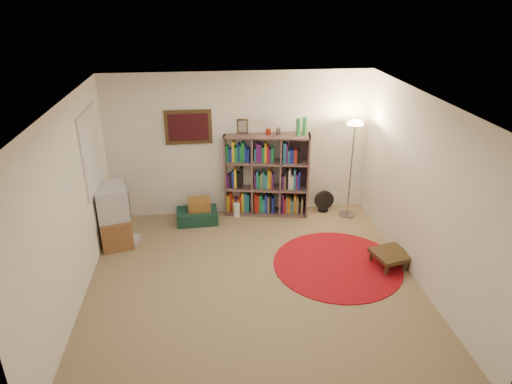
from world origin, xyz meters
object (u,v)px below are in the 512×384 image
at_px(bookshelf, 265,176).
at_px(floor_lamp, 354,137).
at_px(floor_fan, 324,201).
at_px(suitcase, 197,216).
at_px(side_table, 391,255).
at_px(tv_stand, 114,216).

relative_size(bookshelf, floor_lamp, 1.00).
height_order(floor_fan, suitcase, floor_fan).
height_order(floor_lamp, suitcase, floor_lamp).
xyz_separation_m(floor_lamp, side_table, (0.15, -1.64, -1.26)).
bearing_deg(floor_lamp, tv_stand, -172.63).
relative_size(floor_fan, side_table, 0.68).
xyz_separation_m(floor_fan, tv_stand, (-3.54, -0.71, 0.27)).
distance_m(floor_fan, side_table, 1.92).
bearing_deg(suitcase, tv_stand, -159.38).
bearing_deg(tv_stand, side_table, -30.33).
xyz_separation_m(floor_lamp, floor_fan, (-0.38, 0.21, -1.25)).
height_order(suitcase, side_table, suitcase).
xyz_separation_m(tv_stand, suitcase, (1.27, 0.55, -0.36)).
relative_size(bookshelf, tv_stand, 1.80).
distance_m(suitcase, side_table, 3.27).
bearing_deg(side_table, floor_lamp, 95.26).
bearing_deg(tv_stand, suitcase, 8.76).
relative_size(suitcase, side_table, 1.22).
bearing_deg(side_table, floor_fan, 105.94).
distance_m(floor_lamp, side_table, 2.07).
bearing_deg(floor_fan, bookshelf, 167.96).
bearing_deg(bookshelf, floor_fan, 4.91).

